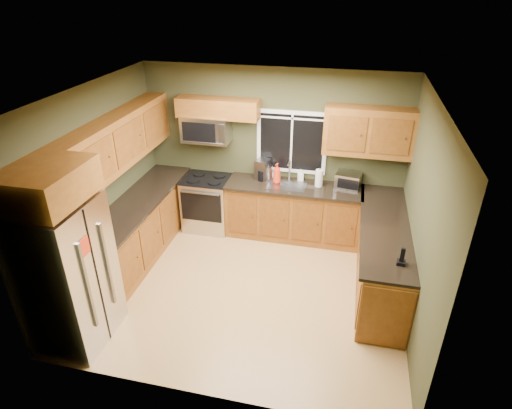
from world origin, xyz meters
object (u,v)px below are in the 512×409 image
at_px(toaster_oven, 348,180).
at_px(cordless_phone, 402,259).
at_px(soap_bottle_a, 277,173).
at_px(microwave, 206,129).
at_px(soap_bottle_c, 271,173).
at_px(kettle, 268,171).
at_px(paper_towel_roll, 319,178).
at_px(soap_bottle_b, 301,175).
at_px(range, 208,203).
at_px(coffee_maker, 263,170).
at_px(refrigerator, 69,275).

bearing_deg(toaster_oven, cordless_phone, -70.60).
bearing_deg(soap_bottle_a, microwave, 176.79).
distance_m(soap_bottle_c, cordless_phone, 2.78).
relative_size(microwave, kettle, 2.71).
relative_size(paper_towel_roll, soap_bottle_b, 1.62).
xyz_separation_m(range, microwave, (-0.00, 0.14, 1.26)).
distance_m(paper_towel_roll, soap_bottle_c, 0.80).
xyz_separation_m(kettle, soap_bottle_b, (0.53, 0.05, -0.03)).
relative_size(toaster_oven, soap_bottle_b, 2.22).
bearing_deg(coffee_maker, soap_bottle_b, 5.76).
bearing_deg(coffee_maker, soap_bottle_c, 24.61).
height_order(coffee_maker, cordless_phone, coffee_maker).
height_order(paper_towel_roll, soap_bottle_c, paper_towel_roll).
relative_size(coffee_maker, kettle, 1.16).
height_order(refrigerator, soap_bottle_a, refrigerator).
bearing_deg(refrigerator, coffee_maker, 61.38).
distance_m(coffee_maker, paper_towel_roll, 0.93).
relative_size(microwave, toaster_oven, 1.81).
distance_m(paper_towel_roll, cordless_phone, 2.19).
height_order(refrigerator, paper_towel_roll, refrigerator).
relative_size(coffee_maker, cordless_phone, 1.50).
height_order(range, paper_towel_roll, paper_towel_roll).
height_order(coffee_maker, kettle, coffee_maker).
bearing_deg(paper_towel_roll, soap_bottle_c, 169.67).
xyz_separation_m(range, soap_bottle_b, (1.53, 0.23, 0.57)).
height_order(soap_bottle_b, cordless_phone, cordless_phone).
xyz_separation_m(refrigerator, cordless_phone, (3.66, 0.98, 0.10)).
distance_m(microwave, toaster_oven, 2.38).
distance_m(microwave, cordless_phone, 3.61).
bearing_deg(range, toaster_oven, 3.68).
xyz_separation_m(refrigerator, range, (0.69, 2.77, -0.43)).
distance_m(coffee_maker, soap_bottle_c, 0.17).
bearing_deg(cordless_phone, soap_bottle_c, 133.57).
bearing_deg(soap_bottle_a, soap_bottle_b, 23.94).
bearing_deg(coffee_maker, soap_bottle_a, -20.91).
height_order(kettle, cordless_phone, kettle).
distance_m(range, coffee_maker, 1.12).
bearing_deg(microwave, coffee_maker, 2.01).
distance_m(refrigerator, soap_bottle_b, 3.73).
bearing_deg(toaster_oven, range, -176.32).
bearing_deg(kettle, cordless_phone, -44.97).
bearing_deg(range, cordless_phone, -31.03).
bearing_deg(soap_bottle_b, coffee_maker, -174.24).
distance_m(range, toaster_oven, 2.37).
relative_size(range, soap_bottle_a, 2.86).
distance_m(range, soap_bottle_b, 1.65).
bearing_deg(refrigerator, toaster_oven, 44.42).
xyz_separation_m(coffee_maker, soap_bottle_b, (0.62, 0.06, -0.06)).
height_order(refrigerator, coffee_maker, refrigerator).
xyz_separation_m(range, toaster_oven, (2.29, 0.15, 0.59)).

